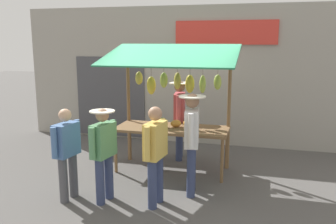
% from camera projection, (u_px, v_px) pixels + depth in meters
% --- Properties ---
extents(ground_plane, '(40.00, 40.00, 0.00)m').
position_uv_depth(ground_plane, '(172.00, 170.00, 7.23)').
color(ground_plane, '#514F4C').
extents(street_backdrop, '(9.00, 0.30, 3.40)m').
position_uv_depth(street_backdrop, '(192.00, 76.00, 8.99)').
color(street_backdrop, '#9E998E').
rests_on(street_backdrop, ground).
extents(market_stall, '(2.50, 1.46, 2.50)m').
position_uv_depth(market_stall, '(172.00, 94.00, 6.98)').
color(market_stall, brown).
rests_on(market_stall, ground).
extents(vendor_with_sunhat, '(0.45, 0.72, 1.72)m').
position_uv_depth(vendor_with_sunhat, '(179.00, 113.00, 7.75)').
color(vendor_with_sunhat, navy).
rests_on(vendor_with_sunhat, ground).
extents(shopper_in_striped_shirt, '(0.28, 0.65, 1.51)m').
position_uv_depth(shopper_in_striped_shirt, '(67.00, 149.00, 5.75)').
color(shopper_in_striped_shirt, '#4C4C51').
rests_on(shopper_in_striped_shirt, ground).
extents(shopper_with_shopping_bag, '(0.27, 0.68, 1.58)m').
position_uv_depth(shopper_with_shopping_bag, '(155.00, 150.00, 5.53)').
color(shopper_with_shopping_bag, navy).
rests_on(shopper_with_shopping_bag, ground).
extents(shopper_in_grey_tee, '(0.44, 0.72, 1.72)m').
position_uv_depth(shopper_in_grey_tee, '(192.00, 135.00, 5.93)').
color(shopper_in_grey_tee, navy).
rests_on(shopper_in_grey_tee, ground).
extents(shopper_with_ponytail, '(0.39, 0.66, 1.53)m').
position_uv_depth(shopper_with_ponytail, '(103.00, 148.00, 5.67)').
color(shopper_with_ponytail, navy).
rests_on(shopper_with_ponytail, ground).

